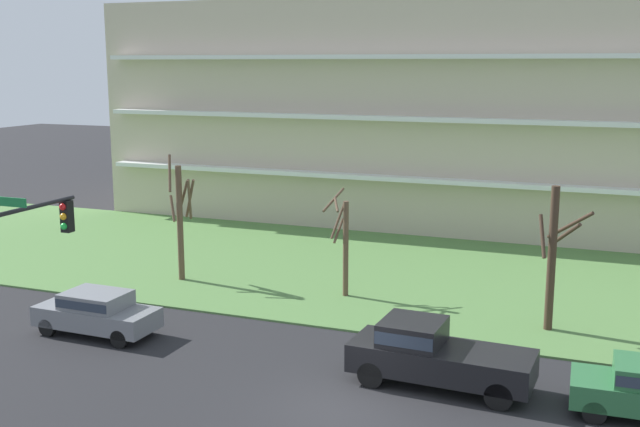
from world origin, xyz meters
name	(u,v)px	position (x,y,z in m)	size (l,w,h in m)	color
ground	(341,409)	(0.00, 0.00, 0.00)	(160.00, 160.00, 0.00)	#232326
grass_lawn_strip	(448,279)	(0.00, 14.00, 0.04)	(80.00, 16.00, 0.08)	#547F42
apartment_building	(501,113)	(0.00, 27.89, 6.56)	(47.25, 12.74, 13.13)	beige
tree_far_left	(181,217)	(-10.95, 9.60, 2.90)	(1.35, 1.35, 5.62)	brown
tree_left	(344,242)	(-3.49, 9.94, 2.31)	(1.00, 1.46, 4.45)	brown
tree_center	(553,255)	(4.81, 8.78, 2.82)	(1.90, 1.91, 5.31)	#423023
sedan_gray_near_left	(97,311)	(-10.13, 2.50, 0.87)	(4.43, 1.86, 1.57)	slate
pickup_black_center_right	(433,353)	(2.00, 2.51, 1.02)	(5.48, 2.22, 1.95)	black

